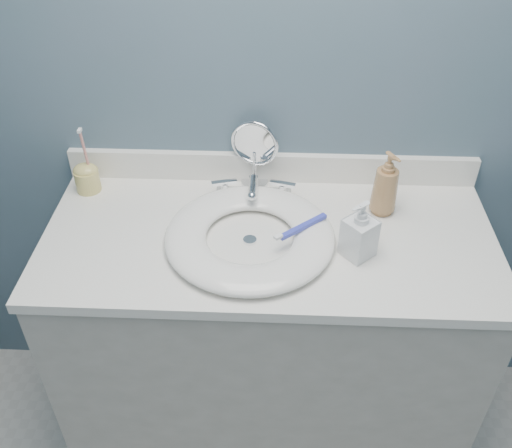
# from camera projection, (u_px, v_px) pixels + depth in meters

# --- Properties ---
(back_wall) EXTENTS (2.20, 0.02, 2.40)m
(back_wall) POSITION_uv_depth(u_px,v_px,m) (273.00, 80.00, 1.55)
(back_wall) COLOR #4B6471
(back_wall) RESTS_ON ground
(vanity_cabinet) EXTENTS (1.20, 0.55, 0.85)m
(vanity_cabinet) POSITION_uv_depth(u_px,v_px,m) (267.00, 344.00, 1.82)
(vanity_cabinet) COLOR beige
(vanity_cabinet) RESTS_ON ground
(countertop) EXTENTS (1.22, 0.57, 0.03)m
(countertop) POSITION_uv_depth(u_px,v_px,m) (269.00, 239.00, 1.54)
(countertop) COLOR white
(countertop) RESTS_ON vanity_cabinet
(backsplash) EXTENTS (1.22, 0.02, 0.09)m
(backsplash) POSITION_uv_depth(u_px,v_px,m) (271.00, 167.00, 1.71)
(backsplash) COLOR white
(backsplash) RESTS_ON countertop
(basin) EXTENTS (0.45, 0.45, 0.04)m
(basin) POSITION_uv_depth(u_px,v_px,m) (250.00, 236.00, 1.50)
(basin) COLOR white
(basin) RESTS_ON countertop
(drain) EXTENTS (0.04, 0.04, 0.01)m
(drain) POSITION_uv_depth(u_px,v_px,m) (250.00, 240.00, 1.51)
(drain) COLOR silver
(drain) RESTS_ON countertop
(faucet) EXTENTS (0.25, 0.13, 0.07)m
(faucet) POSITION_uv_depth(u_px,v_px,m) (253.00, 190.00, 1.65)
(faucet) COLOR silver
(faucet) RESTS_ON countertop
(makeup_mirror) EXTENTS (0.14, 0.08, 0.21)m
(makeup_mirror) POSITION_uv_depth(u_px,v_px,m) (255.00, 151.00, 1.65)
(makeup_mirror) COLOR silver
(makeup_mirror) RESTS_ON countertop
(soap_bottle_amber) EXTENTS (0.10, 0.10, 0.19)m
(soap_bottle_amber) POSITION_uv_depth(u_px,v_px,m) (386.00, 184.00, 1.56)
(soap_bottle_amber) COLOR #A4774A
(soap_bottle_amber) RESTS_ON countertop
(soap_bottle_clear) EXTENTS (0.10, 0.10, 0.16)m
(soap_bottle_clear) POSITION_uv_depth(u_px,v_px,m) (360.00, 229.00, 1.42)
(soap_bottle_clear) COLOR silver
(soap_bottle_clear) RESTS_ON countertop
(toothbrush_holder) EXTENTS (0.07, 0.07, 0.21)m
(toothbrush_holder) POSITION_uv_depth(u_px,v_px,m) (87.00, 176.00, 1.67)
(toothbrush_holder) COLOR #D5C46A
(toothbrush_holder) RESTS_ON countertop
(toothbrush_lying) EXTENTS (0.14, 0.12, 0.02)m
(toothbrush_lying) POSITION_uv_depth(u_px,v_px,m) (301.00, 227.00, 1.49)
(toothbrush_lying) COLOR #343EBB
(toothbrush_lying) RESTS_ON basin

